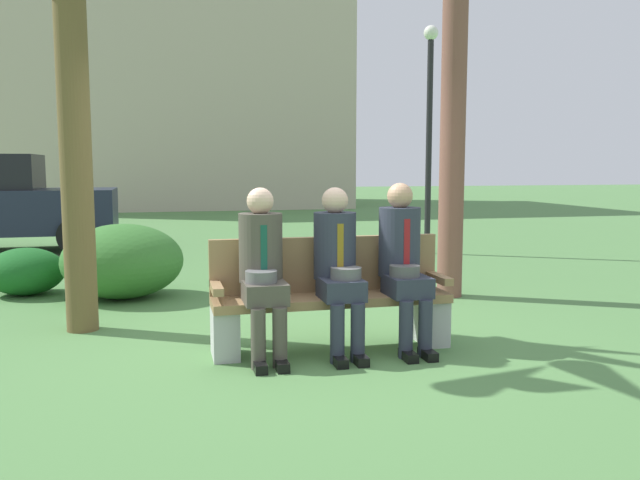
# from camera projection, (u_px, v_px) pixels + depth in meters

# --- Properties ---
(ground_plane) EXTENTS (80.00, 80.00, 0.00)m
(ground_plane) POSITION_uv_depth(u_px,v_px,m) (308.00, 345.00, 5.39)
(ground_plane) COLOR #4F7F44
(park_bench) EXTENTS (1.92, 0.44, 0.90)m
(park_bench) POSITION_uv_depth(u_px,v_px,m) (330.00, 297.00, 5.25)
(park_bench) COLOR #99754C
(park_bench) RESTS_ON ground
(seated_man_left) EXTENTS (0.34, 0.72, 1.32)m
(seated_man_left) POSITION_uv_depth(u_px,v_px,m) (262.00, 264.00, 4.96)
(seated_man_left) COLOR #4C473D
(seated_man_left) RESTS_ON ground
(seated_man_middle) EXTENTS (0.34, 0.72, 1.31)m
(seated_man_middle) POSITION_uv_depth(u_px,v_px,m) (338.00, 262.00, 5.10)
(seated_man_middle) COLOR #2D3342
(seated_man_middle) RESTS_ON ground
(seated_man_right) EXTENTS (0.34, 0.72, 1.34)m
(seated_man_right) POSITION_uv_depth(u_px,v_px,m) (403.00, 257.00, 5.23)
(seated_man_right) COLOR #2D3342
(seated_man_right) RESTS_ON ground
(shrub_near_bench) EXTENTS (0.87, 0.80, 0.55)m
(shrub_near_bench) POSITION_uv_depth(u_px,v_px,m) (26.00, 271.00, 7.46)
(shrub_near_bench) COLOR #1A5D21
(shrub_near_bench) RESTS_ON ground
(shrub_mid_lawn) EXTENTS (1.34, 1.23, 0.84)m
(shrub_mid_lawn) POSITION_uv_depth(u_px,v_px,m) (123.00, 261.00, 7.26)
(shrub_mid_lawn) COLOR #35702D
(shrub_mid_lawn) RESTS_ON ground
(street_lamp) EXTENTS (0.24, 0.24, 3.78)m
(street_lamp) POSITION_uv_depth(u_px,v_px,m) (429.00, 117.00, 10.77)
(street_lamp) COLOR black
(street_lamp) RESTS_ON ground
(building_backdrop) EXTENTS (12.47, 8.03, 9.99)m
(building_backdrop) POSITION_uv_depth(u_px,v_px,m) (176.00, 71.00, 24.28)
(building_backdrop) COLOR #BFB19A
(building_backdrop) RESTS_ON ground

